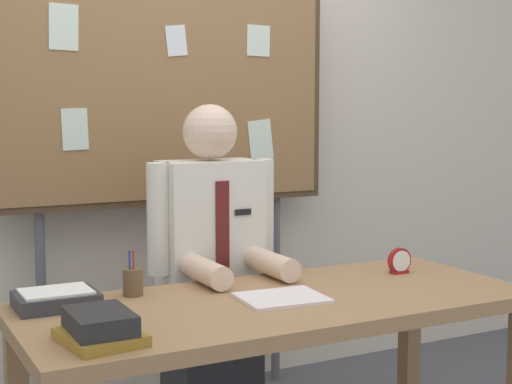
{
  "coord_description": "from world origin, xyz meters",
  "views": [
    {
      "loc": [
        -1.27,
        -2.25,
        1.39
      ],
      "look_at": [
        0.0,
        0.17,
        1.08
      ],
      "focal_mm": 54.1,
      "sensor_mm": 36.0,
      "label": 1
    }
  ],
  "objects": [
    {
      "name": "open_notebook",
      "position": [
        -0.0,
        -0.02,
        0.74
      ],
      "size": [
        0.3,
        0.26,
        0.01
      ],
      "primitive_type": "cube",
      "rotation": [
        0.0,
        0.0,
        -0.08
      ],
      "color": "silver",
      "rests_on": "desk"
    },
    {
      "name": "desk_clock",
      "position": [
        0.61,
        0.13,
        0.78
      ],
      "size": [
        0.1,
        0.04,
        0.1
      ],
      "color": "maroon",
      "rests_on": "desk"
    },
    {
      "name": "book_stack",
      "position": [
        -0.68,
        -0.2,
        0.77
      ],
      "size": [
        0.23,
        0.26,
        0.09
      ],
      "color": "olive",
      "rests_on": "desk"
    },
    {
      "name": "paper_tray",
      "position": [
        -0.7,
        0.23,
        0.76
      ],
      "size": [
        0.26,
        0.2,
        0.06
      ],
      "color": "#333338",
      "rests_on": "desk"
    },
    {
      "name": "desk",
      "position": [
        0.0,
        0.0,
        0.65
      ],
      "size": [
        1.77,
        0.75,
        0.73
      ],
      "color": "#9E754C",
      "rests_on": "ground_plane"
    },
    {
      "name": "person",
      "position": [
        0.0,
        0.56,
        0.65
      ],
      "size": [
        0.55,
        0.56,
        1.39
      ],
      "color": "#2D2D33",
      "rests_on": "ground_plane"
    },
    {
      "name": "bulletin_board",
      "position": [
        -0.0,
        1.03,
        1.46
      ],
      "size": [
        1.58,
        0.09,
        2.04
      ],
      "color": "#4C3823",
      "rests_on": "ground_plane"
    },
    {
      "name": "back_wall",
      "position": [
        0.0,
        1.23,
        1.35
      ],
      "size": [
        6.4,
        0.08,
        2.7
      ],
      "primitive_type": "cube",
      "color": "beige",
      "rests_on": "ground_plane"
    },
    {
      "name": "pen_holder",
      "position": [
        -0.43,
        0.27,
        0.78
      ],
      "size": [
        0.07,
        0.07,
        0.16
      ],
      "color": "brown",
      "rests_on": "desk"
    }
  ]
}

